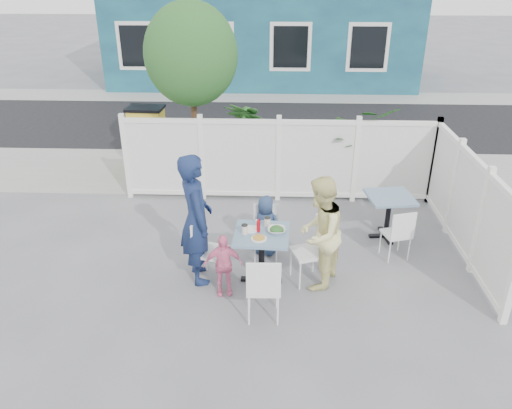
{
  "coord_description": "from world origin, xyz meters",
  "views": [
    {
      "loc": [
        0.03,
        -6.43,
        4.19
      ],
      "look_at": [
        -0.23,
        0.0,
        1.05
      ],
      "focal_mm": 35.0,
      "sensor_mm": 36.0,
      "label": 1
    }
  ],
  "objects_px": {
    "man": "(196,219)",
    "boy": "(265,226)",
    "chair_back": "(266,228)",
    "toddler": "(223,265)",
    "spare_table": "(389,205)",
    "chair_right": "(313,246)",
    "main_table": "(262,244)",
    "chair_near": "(263,285)",
    "chair_left": "(206,245)",
    "utility_cabinet": "(148,139)",
    "woman": "(319,233)"
  },
  "relations": [
    {
      "from": "chair_left",
      "to": "toddler",
      "type": "relative_size",
      "value": 1.04
    },
    {
      "from": "woman",
      "to": "chair_near",
      "type": "bearing_deg",
      "value": -18.84
    },
    {
      "from": "woman",
      "to": "toddler",
      "type": "distance_m",
      "value": 1.39
    },
    {
      "from": "chair_near",
      "to": "spare_table",
      "type": "bearing_deg",
      "value": 46.55
    },
    {
      "from": "utility_cabinet",
      "to": "boy",
      "type": "height_order",
      "value": "utility_cabinet"
    },
    {
      "from": "chair_right",
      "to": "chair_back",
      "type": "relative_size",
      "value": 1.13
    },
    {
      "from": "chair_left",
      "to": "woman",
      "type": "distance_m",
      "value": 1.61
    },
    {
      "from": "utility_cabinet",
      "to": "boy",
      "type": "xyz_separation_m",
      "value": [
        2.68,
        -3.61,
        -0.17
      ]
    },
    {
      "from": "woman",
      "to": "boy",
      "type": "height_order",
      "value": "woman"
    },
    {
      "from": "boy",
      "to": "toddler",
      "type": "xyz_separation_m",
      "value": [
        -0.55,
        -1.08,
        -0.04
      ]
    },
    {
      "from": "spare_table",
      "to": "man",
      "type": "distance_m",
      "value": 3.28
    },
    {
      "from": "spare_table",
      "to": "chair_near",
      "type": "relative_size",
      "value": 0.85
    },
    {
      "from": "toddler",
      "to": "chair_near",
      "type": "bearing_deg",
      "value": -54.0
    },
    {
      "from": "main_table",
      "to": "boy",
      "type": "xyz_separation_m",
      "value": [
        0.04,
        0.79,
        -0.13
      ]
    },
    {
      "from": "chair_back",
      "to": "boy",
      "type": "bearing_deg",
      "value": -81.67
    },
    {
      "from": "chair_near",
      "to": "man",
      "type": "relative_size",
      "value": 0.49
    },
    {
      "from": "spare_table",
      "to": "chair_near",
      "type": "height_order",
      "value": "chair_near"
    },
    {
      "from": "chair_right",
      "to": "man",
      "type": "distance_m",
      "value": 1.7
    },
    {
      "from": "chair_back",
      "to": "boy",
      "type": "xyz_separation_m",
      "value": [
        -0.01,
        0.06,
        -0.0
      ]
    },
    {
      "from": "woman",
      "to": "chair_left",
      "type": "bearing_deg",
      "value": -70.18
    },
    {
      "from": "main_table",
      "to": "boy",
      "type": "bearing_deg",
      "value": 87.33
    },
    {
      "from": "main_table",
      "to": "chair_left",
      "type": "bearing_deg",
      "value": 176.68
    },
    {
      "from": "chair_near",
      "to": "toddler",
      "type": "height_order",
      "value": "chair_near"
    },
    {
      "from": "chair_back",
      "to": "man",
      "type": "height_order",
      "value": "man"
    },
    {
      "from": "main_table",
      "to": "man",
      "type": "height_order",
      "value": "man"
    },
    {
      "from": "man",
      "to": "boy",
      "type": "height_order",
      "value": "man"
    },
    {
      "from": "chair_back",
      "to": "man",
      "type": "bearing_deg",
      "value": 33.1
    },
    {
      "from": "man",
      "to": "toddler",
      "type": "xyz_separation_m",
      "value": [
        0.4,
        -0.37,
        -0.5
      ]
    },
    {
      "from": "main_table",
      "to": "man",
      "type": "distance_m",
      "value": 0.98
    },
    {
      "from": "chair_near",
      "to": "toddler",
      "type": "relative_size",
      "value": 1.03
    },
    {
      "from": "main_table",
      "to": "chair_left",
      "type": "height_order",
      "value": "chair_left"
    },
    {
      "from": "chair_right",
      "to": "chair_near",
      "type": "height_order",
      "value": "chair_right"
    },
    {
      "from": "man",
      "to": "woman",
      "type": "height_order",
      "value": "man"
    },
    {
      "from": "man",
      "to": "main_table",
      "type": "bearing_deg",
      "value": -113.96
    },
    {
      "from": "chair_right",
      "to": "boy",
      "type": "xyz_separation_m",
      "value": [
        -0.7,
        0.71,
        -0.07
      ]
    },
    {
      "from": "main_table",
      "to": "chair_near",
      "type": "bearing_deg",
      "value": -86.75
    },
    {
      "from": "chair_left",
      "to": "chair_near",
      "type": "bearing_deg",
      "value": 57.55
    },
    {
      "from": "utility_cabinet",
      "to": "chair_left",
      "type": "xyz_separation_m",
      "value": [
        1.85,
        -4.35,
        -0.1
      ]
    },
    {
      "from": "chair_left",
      "to": "boy",
      "type": "relative_size",
      "value": 0.97
    },
    {
      "from": "utility_cabinet",
      "to": "boy",
      "type": "distance_m",
      "value": 4.5
    },
    {
      "from": "chair_right",
      "to": "toddler",
      "type": "distance_m",
      "value": 1.31
    },
    {
      "from": "spare_table",
      "to": "chair_right",
      "type": "height_order",
      "value": "chair_right"
    },
    {
      "from": "chair_left",
      "to": "boy",
      "type": "xyz_separation_m",
      "value": [
        0.83,
        0.74,
        -0.06
      ]
    },
    {
      "from": "chair_right",
      "to": "woman",
      "type": "xyz_separation_m",
      "value": [
        0.06,
        -0.1,
        0.26
      ]
    },
    {
      "from": "chair_back",
      "to": "toddler",
      "type": "height_order",
      "value": "toddler"
    },
    {
      "from": "main_table",
      "to": "spare_table",
      "type": "bearing_deg",
      "value": 34.08
    },
    {
      "from": "boy",
      "to": "toddler",
      "type": "distance_m",
      "value": 1.22
    },
    {
      "from": "chair_back",
      "to": "boy",
      "type": "relative_size",
      "value": 0.86
    },
    {
      "from": "man",
      "to": "boy",
      "type": "distance_m",
      "value": 1.28
    },
    {
      "from": "chair_near",
      "to": "woman",
      "type": "relative_size",
      "value": 0.57
    }
  ]
}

